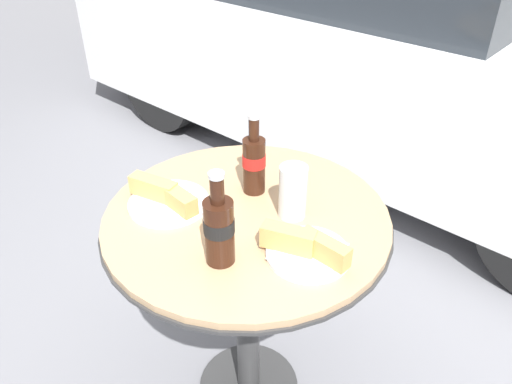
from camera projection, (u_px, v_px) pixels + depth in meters
The scene contains 7 objects.
bistro_table at pixel (247, 255), 1.42m from camera, with size 0.78×0.78×0.76m.
cola_bottle_left at pixel (254, 162), 1.38m from camera, with size 0.07×0.07×0.24m.
cola_bottle_right at pixel (219, 228), 1.13m from camera, with size 0.07×0.07×0.24m.
drinking_glass at pixel (293, 194), 1.29m from camera, with size 0.07×0.07×0.15m.
lunch_plate_near at pixel (306, 248), 1.18m from camera, with size 0.22×0.20×0.07m.
lunch_plate_far at pixel (167, 198), 1.36m from camera, with size 0.23×0.22×0.07m.
parked_car at pixel (387, 38), 2.93m from camera, with size 3.96×1.70×1.43m.
Camera 1 is at (0.73, -0.79, 1.55)m, focal length 35.00 mm.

